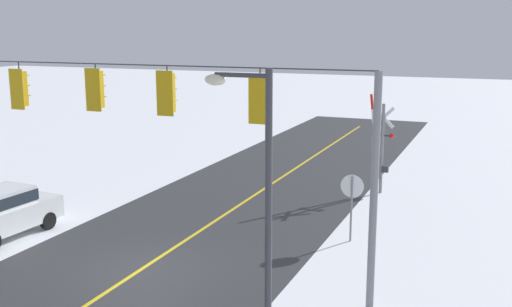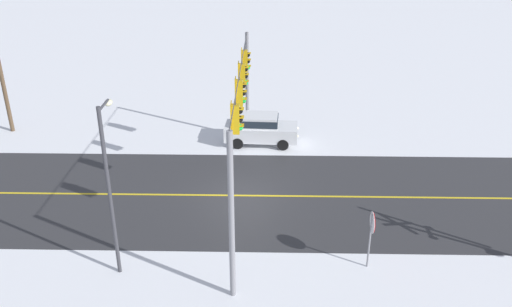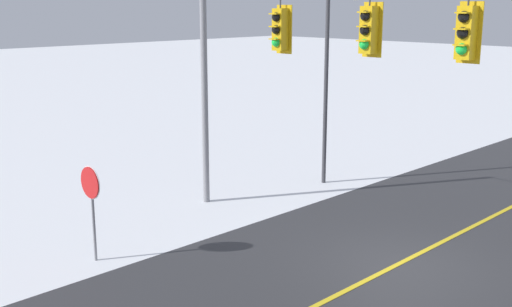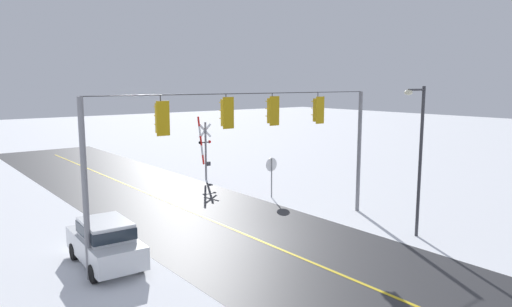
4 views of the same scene
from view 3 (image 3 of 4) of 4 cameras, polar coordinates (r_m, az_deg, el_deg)
The scene contains 6 objects.
ground_plane at distance 15.71m, azimuth 12.63°, elevation -9.66°, with size 160.00×160.00×0.00m, color white.
road_asphalt at distance 20.76m, azimuth 21.67°, elevation -4.60°, with size 9.00×80.00×0.01m, color #303033.
lane_centre_line at distance 20.75m, azimuth 21.67°, elevation -4.58°, with size 0.14×72.00×0.01m, color gold.
signal_span at distance 14.55m, azimuth 13.67°, elevation 6.68°, with size 14.20×0.47×6.22m.
stop_sign at distance 15.48m, azimuth -14.55°, elevation -3.38°, with size 0.80×0.09×2.35m.
streetlamp_near at distance 21.35m, azimuth 6.76°, elevation 7.47°, with size 1.39×0.28×6.50m.
Camera 3 is at (7.62, -12.35, 6.02)m, focal length 44.70 mm.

